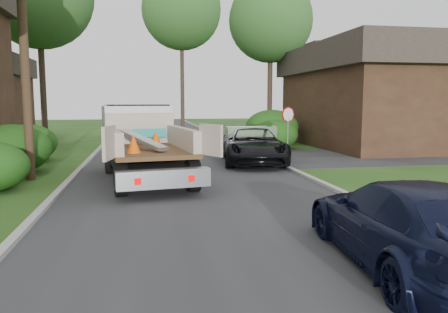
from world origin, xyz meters
name	(u,v)px	position (x,y,z in m)	size (l,w,h in m)	color
ground	(207,206)	(0.00, 0.00, 0.00)	(120.00, 120.00, 0.00)	#214714
road	(178,158)	(0.00, 10.00, 0.00)	(8.00, 90.00, 0.02)	#28282B
side_street	(415,155)	(12.00, 9.00, 0.01)	(16.00, 7.00, 0.02)	#28282B
curb_left	(90,159)	(-4.10, 10.00, 0.06)	(0.20, 90.00, 0.12)	#9E9E99
curb_right	(260,155)	(4.10, 10.00, 0.06)	(0.20, 90.00, 0.12)	#9E9E99
stop_sign	(288,121)	(5.20, 9.00, 1.78)	(0.71, 0.32, 2.48)	slate
utility_pole	(23,27)	(-5.48, 4.98, 5.17)	(2.42, 1.25, 10.00)	#382619
house_right	(383,94)	(13.00, 14.00, 3.16)	(9.72, 12.96, 6.20)	#341F15
hedge_left_b	(12,149)	(-6.50, 6.50, 0.94)	(2.86, 2.86, 1.87)	#18420F
hedge_left_c	(28,143)	(-6.80, 10.00, 0.85)	(2.60, 2.60, 1.70)	#18420F
hedge_right_a	(275,134)	(5.80, 13.00, 0.85)	(2.60, 2.60, 1.70)	#18420F
hedge_right_b	(272,127)	(6.50, 16.00, 1.10)	(3.38, 3.38, 2.21)	#18420F
tree_right_far	(271,21)	(7.50, 20.00, 8.48)	(6.00, 6.00, 11.50)	#2D2119
tree_center_far	(181,10)	(2.00, 30.00, 10.98)	(7.20, 7.20, 14.60)	#2D2119
flatbed_truck	(141,138)	(-1.69, 5.06, 1.42)	(3.80, 7.20, 2.60)	black
black_pickup	(253,146)	(3.14, 7.63, 0.79)	(2.61, 5.66, 1.57)	black
navy_suv	(408,224)	(2.61, -4.77, 0.73)	(2.05, 5.03, 1.46)	black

